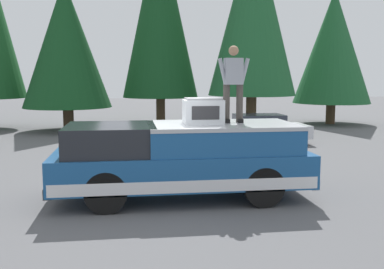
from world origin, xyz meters
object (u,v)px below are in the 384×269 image
(pickup_truck, at_px, (182,159))
(compressor_unit, at_px, (203,111))
(parked_car_silver, at_px, (257,129))
(person_on_truck_bed, at_px, (233,82))

(pickup_truck, relative_size, compressor_unit, 6.60)
(pickup_truck, xyz_separation_m, parked_car_silver, (7.63, -3.90, -0.29))
(pickup_truck, xyz_separation_m, person_on_truck_bed, (0.19, -1.17, 1.68))
(compressor_unit, height_order, person_on_truck_bed, person_on_truck_bed)
(parked_car_silver, bearing_deg, person_on_truck_bed, 159.84)
(person_on_truck_bed, xyz_separation_m, parked_car_silver, (7.43, -2.73, -1.97))
(person_on_truck_bed, bearing_deg, parked_car_silver, -20.16)
(pickup_truck, distance_m, person_on_truck_bed, 2.06)
(parked_car_silver, bearing_deg, pickup_truck, 152.91)
(compressor_unit, height_order, parked_car_silver, compressor_unit)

